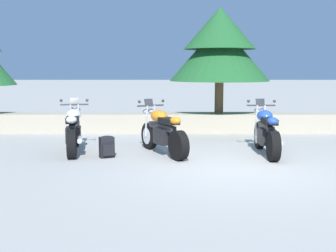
% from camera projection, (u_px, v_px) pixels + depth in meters
% --- Properties ---
extents(ground_plane, '(120.00, 120.00, 0.00)m').
position_uv_depth(ground_plane, '(237.00, 168.00, 8.28)').
color(ground_plane, '#A3A099').
extents(stone_wall, '(36.00, 0.80, 0.55)m').
position_uv_depth(stone_wall, '(213.00, 122.00, 13.00)').
color(stone_wall, '#A89E89').
rests_on(stone_wall, ground).
extents(motorcycle_white_near_left, '(0.74, 2.06, 1.18)m').
position_uv_depth(motorcycle_white_near_left, '(75.00, 131.00, 9.83)').
color(motorcycle_white_near_left, black).
rests_on(motorcycle_white_near_left, ground).
extents(motorcycle_orange_centre, '(1.14, 1.91, 1.18)m').
position_uv_depth(motorcycle_orange_centre, '(164.00, 132.00, 9.59)').
color(motorcycle_orange_centre, black).
rests_on(motorcycle_orange_centre, ground).
extents(motorcycle_blue_far_right, '(0.67, 2.06, 1.18)m').
position_uv_depth(motorcycle_blue_far_right, '(267.00, 132.00, 9.57)').
color(motorcycle_blue_far_right, black).
rests_on(motorcycle_blue_far_right, ground).
extents(rider_backpack, '(0.35, 0.33, 0.47)m').
position_uv_depth(rider_backpack, '(108.00, 146.00, 9.25)').
color(rider_backpack, black).
rests_on(rider_backpack, ground).
extents(pine_tree_mid_left, '(2.94, 2.94, 3.10)m').
position_uv_depth(pine_tree_mid_left, '(221.00, 46.00, 12.78)').
color(pine_tree_mid_left, brown).
rests_on(pine_tree_mid_left, stone_wall).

